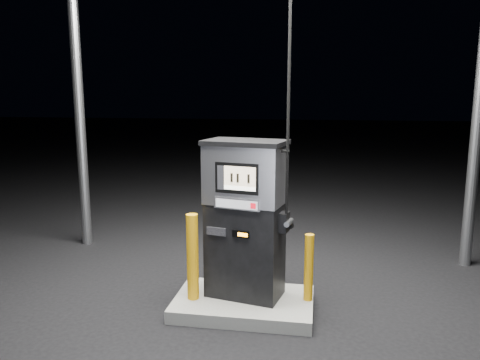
# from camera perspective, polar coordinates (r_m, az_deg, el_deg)

# --- Properties ---
(ground) EXTENTS (80.00, 80.00, 0.00)m
(ground) POSITION_cam_1_polar(r_m,az_deg,el_deg) (5.69, 0.46, -15.53)
(ground) COLOR black
(ground) RESTS_ON ground
(pump_island) EXTENTS (1.60, 1.00, 0.15)m
(pump_island) POSITION_cam_1_polar(r_m,az_deg,el_deg) (5.66, 0.46, -14.85)
(pump_island) COLOR #62625D
(pump_island) RESTS_ON ground
(fuel_dispenser) EXTENTS (1.06, 0.72, 3.80)m
(fuel_dispenser) POSITION_cam_1_polar(r_m,az_deg,el_deg) (5.39, 0.66, -4.60)
(fuel_dispenser) COLOR black
(fuel_dispenser) RESTS_ON pump_island
(bollard_left) EXTENTS (0.17, 0.17, 1.01)m
(bollard_left) POSITION_cam_1_polar(r_m,az_deg,el_deg) (5.45, -5.80, -9.32)
(bollard_left) COLOR #CE8D0B
(bollard_left) RESTS_ON pump_island
(bollard_right) EXTENTS (0.10, 0.10, 0.78)m
(bollard_right) POSITION_cam_1_polar(r_m,az_deg,el_deg) (5.48, 8.38, -10.51)
(bollard_right) COLOR #CE8D0B
(bollard_right) RESTS_ON pump_island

